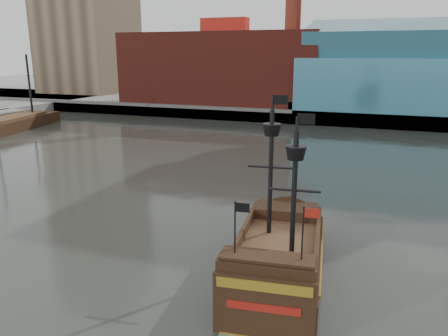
% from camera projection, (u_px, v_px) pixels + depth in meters
% --- Properties ---
extents(ground, '(400.00, 400.00, 0.00)m').
position_uv_depth(ground, '(146.00, 300.00, 23.47)').
color(ground, '#272A25').
rests_on(ground, ground).
extents(promenade_far, '(220.00, 60.00, 2.00)m').
position_uv_depth(promenade_far, '(337.00, 103.00, 106.66)').
color(promenade_far, slate).
rests_on(promenade_far, ground).
extents(seawall, '(220.00, 1.00, 2.60)m').
position_uv_depth(seawall, '(319.00, 118.00, 79.83)').
color(seawall, '#4C4C49').
rests_on(seawall, ground).
extents(pirate_ship, '(6.26, 15.56, 11.32)m').
position_uv_depth(pirate_ship, '(278.00, 263.00, 25.40)').
color(pirate_ship, black).
rests_on(pirate_ship, ground).
extents(docked_vessel, '(8.76, 21.60, 14.33)m').
position_uv_depth(docked_vessel, '(16.00, 124.00, 75.53)').
color(docked_vessel, black).
rests_on(docked_vessel, ground).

